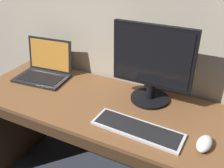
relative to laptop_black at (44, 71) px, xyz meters
name	(u,v)px	position (x,y,z in m)	size (l,w,h in m)	color
desk	(95,133)	(0.46, -0.12, -0.29)	(1.49, 0.59, 0.74)	brown
laptop_black	(44,71)	(0.00, 0.00, 0.00)	(0.36, 0.28, 0.25)	black
external_monitor	(152,64)	(0.74, 0.04, 0.19)	(0.45, 0.23, 0.45)	black
wired_keyboard	(137,129)	(0.78, -0.25, -0.04)	(0.46, 0.17, 0.01)	#BCBCC1
computer_mouse	(204,144)	(1.09, -0.22, -0.03)	(0.06, 0.12, 0.04)	white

